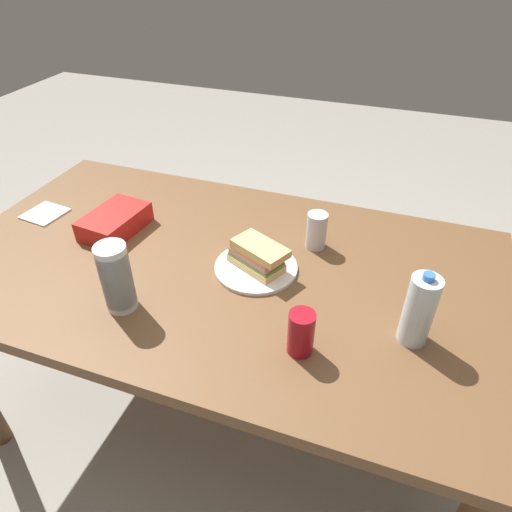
% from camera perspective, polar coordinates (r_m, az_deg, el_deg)
% --- Properties ---
extents(ground_plane, '(8.00, 8.00, 0.00)m').
position_cam_1_polar(ground_plane, '(1.99, -3.43, -18.82)').
color(ground_plane, gray).
extents(dining_table, '(1.74, 0.98, 0.77)m').
position_cam_1_polar(dining_table, '(1.48, -4.38, -3.62)').
color(dining_table, brown).
rests_on(dining_table, ground_plane).
extents(paper_plate, '(0.25, 0.25, 0.01)m').
position_cam_1_polar(paper_plate, '(1.39, 0.00, -1.45)').
color(paper_plate, white).
rests_on(paper_plate, dining_table).
extents(sandwich, '(0.21, 0.15, 0.08)m').
position_cam_1_polar(sandwich, '(1.36, 0.17, 0.06)').
color(sandwich, '#DBB26B').
rests_on(sandwich, paper_plate).
extents(soda_can_red, '(0.07, 0.07, 0.12)m').
position_cam_1_polar(soda_can_red, '(1.12, 5.68, -9.58)').
color(soda_can_red, maroon).
rests_on(soda_can_red, dining_table).
extents(chip_bag, '(0.17, 0.24, 0.07)m').
position_cam_1_polar(chip_bag, '(1.62, -17.32, 4.16)').
color(chip_bag, red).
rests_on(chip_bag, dining_table).
extents(water_bottle_tall, '(0.07, 0.07, 0.21)m').
position_cam_1_polar(water_bottle_tall, '(1.18, 19.81, -6.41)').
color(water_bottle_tall, silver).
rests_on(water_bottle_tall, dining_table).
extents(plastic_cup_stack, '(0.08, 0.08, 0.20)m').
position_cam_1_polar(plastic_cup_stack, '(1.26, -17.15, -2.63)').
color(plastic_cup_stack, silver).
rests_on(plastic_cup_stack, dining_table).
extents(soda_can_silver, '(0.07, 0.07, 0.12)m').
position_cam_1_polar(soda_can_silver, '(1.47, 7.61, 3.19)').
color(soda_can_silver, silver).
rests_on(soda_can_silver, dining_table).
extents(paper_napkin, '(0.14, 0.14, 0.01)m').
position_cam_1_polar(paper_napkin, '(1.82, -25.01, 4.86)').
color(paper_napkin, white).
rests_on(paper_napkin, dining_table).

